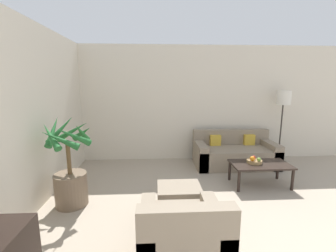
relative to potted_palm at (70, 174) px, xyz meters
The scene contains 11 objects.
wall_back 3.59m from the potted_palm, 36.97° to the left, with size 8.04×0.06×2.70m.
potted_palm is the anchor object (origin of this frame).
sofa_loveseat 3.42m from the potted_palm, 26.75° to the left, with size 1.77×0.84×0.76m.
floor_lamp 4.62m from the potted_palm, 22.36° to the left, with size 0.31×0.31×1.67m.
coffee_table 3.20m from the potted_palm, ahead, with size 1.03×0.57×0.41m.
fruit_bowl 3.10m from the potted_palm, ahead, with size 0.27×0.27×0.06m.
apple_red 3.10m from the potted_palm, 10.40° to the left, with size 0.07×0.07×0.07m.
apple_green 3.13m from the potted_palm, ahead, with size 0.07×0.07×0.07m.
orange_fruit 3.03m from the potted_palm, ahead, with size 0.09×0.09×0.09m.
armchair 1.97m from the potted_palm, 38.13° to the right, with size 0.86×0.87×0.80m.
ottoman 1.66m from the potted_palm, 12.10° to the right, with size 0.60×0.48×0.42m.
Camera 1 is at (-1.50, 0.70, 1.80)m, focal length 24.00 mm.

